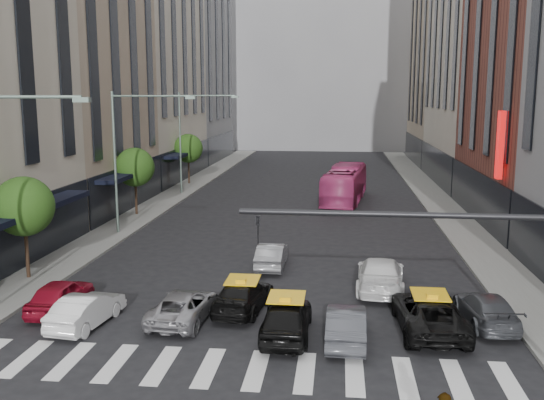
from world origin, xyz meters
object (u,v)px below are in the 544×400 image
(bus, at_px, (345,185))
(streetlamp_mid, at_px, (129,143))
(taxi_left, at_px, (243,295))
(car_white_front, at_px, (87,310))
(taxi_center, at_px, (286,317))
(streetlamp_far, at_px, (190,129))
(car_red, at_px, (61,295))

(bus, bearing_deg, streetlamp_mid, 51.62)
(streetlamp_mid, xyz_separation_m, taxi_left, (9.32, -13.01, -5.25))
(car_white_front, relative_size, bus, 0.36)
(taxi_left, xyz_separation_m, bus, (4.42, 26.36, 0.88))
(taxi_center, bearing_deg, bus, -94.60)
(streetlamp_far, xyz_separation_m, taxi_left, (9.32, -29.01, -5.25))
(car_red, relative_size, car_white_front, 1.02)
(streetlamp_far, distance_m, car_red, 30.44)
(taxi_left, bearing_deg, car_red, 14.11)
(streetlamp_far, distance_m, car_white_front, 32.00)
(streetlamp_mid, xyz_separation_m, car_white_front, (3.51, -15.37, -5.25))
(streetlamp_mid, distance_m, taxi_center, 19.98)
(taxi_left, bearing_deg, car_white_front, 29.30)
(streetlamp_mid, bearing_deg, bus, 44.20)
(car_white_front, xyz_separation_m, bus, (10.22, 28.73, 0.88))
(streetlamp_far, relative_size, car_white_front, 2.28)
(streetlamp_far, height_order, taxi_left, streetlamp_far)
(streetlamp_mid, distance_m, car_white_front, 16.62)
(car_red, height_order, bus, bus)
(streetlamp_mid, xyz_separation_m, car_red, (1.77, -13.93, -5.22))
(car_red, height_order, taxi_left, car_red)
(car_white_front, xyz_separation_m, taxi_center, (7.86, -0.23, 0.11))
(streetlamp_far, bearing_deg, streetlamp_mid, -90.00)
(streetlamp_mid, height_order, car_white_front, streetlamp_mid)
(car_red, bearing_deg, streetlamp_far, -86.96)
(car_red, distance_m, car_white_front, 2.26)
(streetlamp_mid, height_order, bus, streetlamp_mid)
(car_red, distance_m, bus, 29.81)
(streetlamp_mid, relative_size, car_red, 2.24)
(streetlamp_far, height_order, car_white_front, streetlamp_far)
(taxi_center, bearing_deg, streetlamp_mid, -53.85)
(bus, bearing_deg, streetlamp_far, -3.48)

